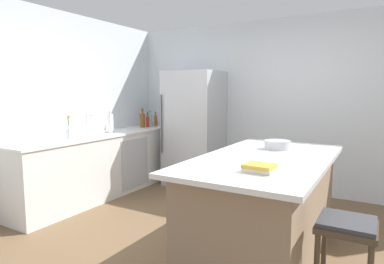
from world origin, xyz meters
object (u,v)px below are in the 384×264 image
object	(u,v)px
sink_faucet	(87,124)
hot_sauce_bottle	(148,121)
soda_bottle	(160,119)
cookbook_stack	(259,168)
flower_vase	(69,131)
whiskey_bottle	(142,120)
kitchen_island	(265,205)
mixing_bowl	(277,145)
paper_towel_roll	(110,123)
vinegar_bottle	(156,120)
refrigerator	(194,129)
gin_bottle	(150,120)
bar_stool	(346,239)

from	to	relation	value
sink_faucet	hot_sauce_bottle	bearing A→B (deg)	86.56
soda_bottle	cookbook_stack	size ratio (longest dim) A/B	1.42
flower_vase	whiskey_bottle	size ratio (longest dim) A/B	0.97
kitchen_island	cookbook_stack	xyz separation A→B (m)	(0.14, -0.58, 0.49)
hot_sauce_bottle	mixing_bowl	world-z (taller)	hot_sauce_bottle
sink_faucet	paper_towel_roll	xyz separation A→B (m)	(0.04, 0.39, -0.02)
vinegar_bottle	mixing_bowl	bearing A→B (deg)	-28.11
refrigerator	paper_towel_roll	distance (m)	1.34
flower_vase	vinegar_bottle	distance (m)	1.85
kitchen_island	flower_vase	world-z (taller)	flower_vase
paper_towel_roll	soda_bottle	xyz separation A→B (m)	(0.10, 1.16, -0.01)
vinegar_bottle	soda_bottle	bearing A→B (deg)	64.57
kitchen_island	hot_sauce_bottle	world-z (taller)	hot_sauce_bottle
mixing_bowl	sink_faucet	bearing A→B (deg)	-177.80
refrigerator	soda_bottle	distance (m)	0.81
whiskey_bottle	gin_bottle	bearing A→B (deg)	81.88
soda_bottle	refrigerator	bearing A→B (deg)	-11.25
kitchen_island	cookbook_stack	bearing A→B (deg)	-76.82
paper_towel_roll	whiskey_bottle	world-z (taller)	whiskey_bottle
flower_vase	vinegar_bottle	xyz separation A→B (m)	(0.01, 1.85, 0.00)
hot_sauce_bottle	kitchen_island	bearing A→B (deg)	-31.81
gin_bottle	whiskey_bottle	size ratio (longest dim) A/B	0.86
cookbook_stack	whiskey_bottle	bearing A→B (deg)	142.81
hot_sauce_bottle	sink_faucet	bearing A→B (deg)	-93.44
kitchen_island	paper_towel_roll	bearing A→B (deg)	164.34
sink_faucet	hot_sauce_bottle	distance (m)	1.27
sink_faucet	gin_bottle	xyz separation A→B (m)	(0.07, 1.36, -0.05)
refrigerator	mixing_bowl	world-z (taller)	refrigerator
refrigerator	mixing_bowl	distance (m)	2.16
vinegar_bottle	kitchen_island	bearing A→B (deg)	-35.11
sink_faucet	mixing_bowl	distance (m)	2.65
kitchen_island	hot_sauce_bottle	distance (m)	3.10
kitchen_island	flower_vase	bearing A→B (deg)	-179.11
soda_bottle	flower_vase	bearing A→B (deg)	-91.58
bar_stool	soda_bottle	xyz separation A→B (m)	(-3.27, 2.51, 0.47)
refrigerator	vinegar_bottle	world-z (taller)	refrigerator
flower_vase	soda_bottle	xyz separation A→B (m)	(0.05, 1.94, 0.03)
hot_sauce_bottle	whiskey_bottle	size ratio (longest dim) A/B	0.79
bar_stool	whiskey_bottle	world-z (taller)	whiskey_bottle
kitchen_island	flower_vase	xyz separation A→B (m)	(-2.58, -0.04, 0.54)
hot_sauce_bottle	mixing_bowl	size ratio (longest dim) A/B	0.96
cookbook_stack	soda_bottle	bearing A→B (deg)	137.09
soda_bottle	mixing_bowl	xyz separation A→B (m)	(2.51, -1.45, -0.06)
refrigerator	whiskey_bottle	world-z (taller)	refrigerator
kitchen_island	whiskey_bottle	size ratio (longest dim) A/B	6.41
kitchen_island	cookbook_stack	size ratio (longest dim) A/B	9.13
soda_bottle	mixing_bowl	bearing A→B (deg)	-30.03
soda_bottle	whiskey_bottle	xyz separation A→B (m)	(-0.10, -0.38, 0.00)
refrigerator	mixing_bowl	bearing A→B (deg)	-36.88
kitchen_island	whiskey_bottle	xyz separation A→B (m)	(-2.63, 1.52, 0.57)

